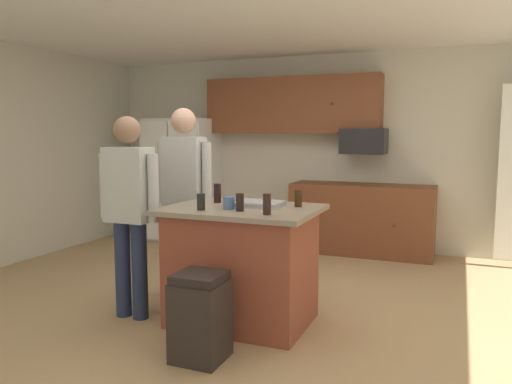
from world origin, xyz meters
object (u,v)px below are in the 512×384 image
Objects in this scene: glass_pilsner at (217,193)px; glass_short_whisky at (240,202)px; person_host_foreground at (129,203)px; glass_dark_ale at (201,202)px; serving_tray at (256,204)px; trash_bin at (200,317)px; microwave_over_range at (364,141)px; refrigerator at (182,180)px; tumbler_amber at (267,204)px; kitchen_island at (242,264)px; person_guest_by_door at (185,187)px; mug_ceramic_white at (229,203)px; glass_stout_tall at (298,198)px.

glass_pilsner is 1.20× the size of glass_short_whisky.
glass_pilsner is at bearing 136.20° from glass_short_whisky.
person_host_foreground is 13.08× the size of glass_dark_ale.
trash_bin is at bearing -94.64° from serving_tray.
microwave_over_range is 0.33× the size of person_host_foreground.
trash_bin is (2.14, -3.41, -0.58)m from refrigerator.
refrigerator is 11.30× the size of tumbler_amber.
tumbler_amber is at bearing -40.27° from kitchen_island.
person_guest_by_door is 0.94m from mug_ceramic_white.
glass_pilsner is at bearing -53.84° from refrigerator.
tumbler_amber reaches higher than glass_stout_tall.
glass_stout_tall is at bearing 66.92° from trash_bin.
mug_ceramic_white is at bearing -100.11° from microwave_over_range.
glass_short_whisky is at bearing -92.77° from serving_tray.
glass_pilsner is at bearing 144.99° from tumbler_amber.
microwave_over_range is 4.18× the size of mug_ceramic_white.
person_guest_by_door is at bearing 143.32° from glass_short_whisky.
glass_stout_tall is 0.32× the size of serving_tray.
microwave_over_range reaches higher than kitchen_island.
mug_ceramic_white is (0.74, -0.58, -0.03)m from person_guest_by_door.
person_guest_by_door is (1.34, -2.22, 0.16)m from refrigerator.
person_host_foreground is 1.23m from tumbler_amber.
glass_stout_tall is at bearing -91.24° from microwave_over_range.
mug_ceramic_white is at bearing -8.53° from person_guest_by_door.
refrigerator reaches higher than trash_bin.
glass_pilsner is at bearing -177.39° from glass_stout_tall.
person_host_foreground is at bearing -114.41° from microwave_over_range.
microwave_over_range is at bearing 91.26° from person_guest_by_door.
mug_ceramic_white is 0.57m from glass_stout_tall.
person_host_foreground reaches higher than glass_pilsner.
refrigerator is at bearing 126.16° from glass_pilsner.
microwave_over_range is at bearing 82.65° from trash_bin.
refrigerator is 12.95× the size of glass_short_whisky.
glass_short_whisky is at bearing -52.42° from refrigerator.
glass_stout_tall is at bearing 35.30° from mug_ceramic_white.
microwave_over_range is 4.13× the size of glass_short_whisky.
person_host_foreground is at bearing -172.06° from mug_ceramic_white.
glass_stout_tall is at bearing 35.13° from glass_dark_ale.
tumbler_amber is at bearing -50.17° from refrigerator.
kitchen_island is 9.09× the size of mug_ceramic_white.
tumbler_amber is 0.35× the size of serving_tray.
serving_tray is at bearing 87.23° from glass_short_whisky.
person_host_foreground is (-1.38, -3.04, -0.47)m from microwave_over_range.
microwave_over_range is 0.46× the size of kitchen_island.
glass_pilsner reaches higher than kitchen_island.
trash_bin is (0.01, -0.74, -0.18)m from kitchen_island.
kitchen_island is at bearing -28.60° from glass_pilsner.
person_host_foreground is at bearing -164.60° from kitchen_island.
tumbler_amber is (1.23, -0.02, 0.06)m from person_host_foreground.
serving_tray is (0.08, 0.09, 0.49)m from kitchen_island.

